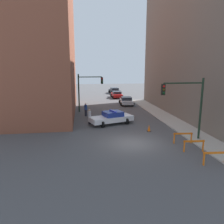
{
  "coord_description": "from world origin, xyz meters",
  "views": [
    {
      "loc": [
        -4.07,
        -16.78,
        6.31
      ],
      "look_at": [
        -0.94,
        5.31,
        1.56
      ],
      "focal_mm": 35.0,
      "sensor_mm": 36.0,
      "label": 1
    }
  ],
  "objects_px": {
    "barrier_front": "(215,156)",
    "traffic_cone": "(149,128)",
    "pedestrian_corner": "(86,109)",
    "barrier_back": "(183,136)",
    "traffic_light_near": "(188,100)",
    "traffic_light_far": "(87,87)",
    "parked_car_far": "(114,90)",
    "barrier_mid": "(194,144)",
    "parked_car_near": "(126,101)",
    "parked_car_mid": "(117,94)",
    "pedestrian_crossing": "(90,116)",
    "police_car": "(112,118)"
  },
  "relations": [
    {
      "from": "pedestrian_corner",
      "to": "parked_car_mid",
      "type": "bearing_deg",
      "value": -75.81
    },
    {
      "from": "traffic_cone",
      "to": "barrier_mid",
      "type": "bearing_deg",
      "value": -72.78
    },
    {
      "from": "barrier_front",
      "to": "traffic_cone",
      "type": "distance_m",
      "value": 8.0
    },
    {
      "from": "traffic_light_far",
      "to": "pedestrian_crossing",
      "type": "relative_size",
      "value": 3.13
    },
    {
      "from": "pedestrian_corner",
      "to": "barrier_mid",
      "type": "xyz_separation_m",
      "value": [
        7.68,
        -12.99,
        -0.24
      ]
    },
    {
      "from": "traffic_light_near",
      "to": "traffic_light_far",
      "type": "height_order",
      "value": "traffic_light_near"
    },
    {
      "from": "barrier_mid",
      "to": "parked_car_far",
      "type": "bearing_deg",
      "value": 90.9
    },
    {
      "from": "parked_car_mid",
      "to": "traffic_light_far",
      "type": "bearing_deg",
      "value": -116.49
    },
    {
      "from": "traffic_light_far",
      "to": "parked_car_mid",
      "type": "distance_m",
      "value": 14.33
    },
    {
      "from": "parked_car_far",
      "to": "barrier_mid",
      "type": "bearing_deg",
      "value": -94.56
    },
    {
      "from": "traffic_light_near",
      "to": "barrier_back",
      "type": "xyz_separation_m",
      "value": [
        -0.59,
        -0.63,
        -2.91
      ]
    },
    {
      "from": "traffic_light_near",
      "to": "parked_car_far",
      "type": "xyz_separation_m",
      "value": [
        -1.18,
        32.98,
        -2.86
      ]
    },
    {
      "from": "parked_car_mid",
      "to": "traffic_cone",
      "type": "bearing_deg",
      "value": -91.51
    },
    {
      "from": "police_car",
      "to": "barrier_mid",
      "type": "relative_size",
      "value": 3.16
    },
    {
      "from": "traffic_light_near",
      "to": "parked_car_near",
      "type": "bearing_deg",
      "value": 94.79
    },
    {
      "from": "pedestrian_corner",
      "to": "barrier_back",
      "type": "distance_m",
      "value": 13.54
    },
    {
      "from": "parked_car_far",
      "to": "traffic_cone",
      "type": "relative_size",
      "value": 6.79
    },
    {
      "from": "traffic_light_far",
      "to": "pedestrian_corner",
      "type": "height_order",
      "value": "traffic_light_far"
    },
    {
      "from": "pedestrian_crossing",
      "to": "barrier_mid",
      "type": "relative_size",
      "value": 1.04
    },
    {
      "from": "parked_car_far",
      "to": "traffic_cone",
      "type": "distance_m",
      "value": 30.01
    },
    {
      "from": "police_car",
      "to": "barrier_mid",
      "type": "height_order",
      "value": "police_car"
    },
    {
      "from": "police_car",
      "to": "parked_car_mid",
      "type": "height_order",
      "value": "police_car"
    },
    {
      "from": "pedestrian_corner",
      "to": "barrier_back",
      "type": "relative_size",
      "value": 1.04
    },
    {
      "from": "traffic_light_near",
      "to": "traffic_light_far",
      "type": "xyz_separation_m",
      "value": [
        -8.03,
        13.28,
        -0.13
      ]
    },
    {
      "from": "barrier_front",
      "to": "traffic_cone",
      "type": "relative_size",
      "value": 2.44
    },
    {
      "from": "parked_car_far",
      "to": "traffic_cone",
      "type": "height_order",
      "value": "parked_car_far"
    },
    {
      "from": "parked_car_far",
      "to": "barrier_back",
      "type": "relative_size",
      "value": 2.78
    },
    {
      "from": "police_car",
      "to": "parked_car_mid",
      "type": "relative_size",
      "value": 1.17
    },
    {
      "from": "barrier_back",
      "to": "pedestrian_corner",
      "type": "bearing_deg",
      "value": 124.74
    },
    {
      "from": "parked_car_near",
      "to": "parked_car_mid",
      "type": "xyz_separation_m",
      "value": [
        -0.29,
        7.99,
        0.0
      ]
    },
    {
      "from": "traffic_light_far",
      "to": "pedestrian_crossing",
      "type": "bearing_deg",
      "value": -89.52
    },
    {
      "from": "barrier_back",
      "to": "barrier_mid",
      "type": "bearing_deg",
      "value": -90.98
    },
    {
      "from": "parked_car_near",
      "to": "barrier_back",
      "type": "distance_m",
      "value": 18.56
    },
    {
      "from": "pedestrian_corner",
      "to": "barrier_front",
      "type": "relative_size",
      "value": 1.04
    },
    {
      "from": "traffic_light_near",
      "to": "barrier_mid",
      "type": "height_order",
      "value": "traffic_light_near"
    },
    {
      "from": "pedestrian_crossing",
      "to": "barrier_back",
      "type": "distance_m",
      "value": 10.34
    },
    {
      "from": "traffic_light_far",
      "to": "parked_car_far",
      "type": "height_order",
      "value": "traffic_light_far"
    },
    {
      "from": "pedestrian_corner",
      "to": "barrier_back",
      "type": "height_order",
      "value": "pedestrian_corner"
    },
    {
      "from": "police_car",
      "to": "parked_car_mid",
      "type": "distance_m",
      "value": 20.01
    },
    {
      "from": "barrier_back",
      "to": "parked_car_far",
      "type": "bearing_deg",
      "value": 91.0
    },
    {
      "from": "parked_car_mid",
      "to": "parked_car_far",
      "type": "xyz_separation_m",
      "value": [
        0.62,
        7.09,
        0.0
      ]
    },
    {
      "from": "pedestrian_corner",
      "to": "barrier_front",
      "type": "height_order",
      "value": "pedestrian_corner"
    },
    {
      "from": "pedestrian_crossing",
      "to": "pedestrian_corner",
      "type": "bearing_deg",
      "value": -84.11
    },
    {
      "from": "pedestrian_crossing",
      "to": "barrier_back",
      "type": "xyz_separation_m",
      "value": [
        7.39,
        -7.23,
        -0.24
      ]
    },
    {
      "from": "parked_car_near",
      "to": "traffic_light_far",
      "type": "bearing_deg",
      "value": -139.8
    },
    {
      "from": "pedestrian_crossing",
      "to": "barrier_back",
      "type": "bearing_deg",
      "value": 136.74
    },
    {
      "from": "pedestrian_crossing",
      "to": "barrier_front",
      "type": "xyz_separation_m",
      "value": [
        7.59,
        -11.35,
        -0.24
      ]
    },
    {
      "from": "traffic_light_far",
      "to": "pedestrian_corner",
      "type": "relative_size",
      "value": 3.13
    },
    {
      "from": "parked_car_near",
      "to": "traffic_cone",
      "type": "distance_m",
      "value": 14.93
    },
    {
      "from": "parked_car_mid",
      "to": "pedestrian_crossing",
      "type": "xyz_separation_m",
      "value": [
        -6.18,
        -19.3,
        0.19
      ]
    }
  ]
}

